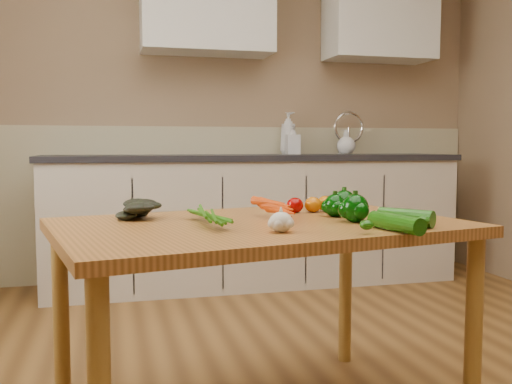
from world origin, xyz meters
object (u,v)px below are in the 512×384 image
object	(u,v)px
soap_bottle_c	(346,142)
tomato_b	(313,205)
garlic_bulb	(281,222)
pepper_b	(344,203)
table	(260,245)
soap_bottle_a	(288,133)
zucchini_b	(396,223)
tomato_a	(295,205)
zucchini_a	(406,217)
soap_bottle_b	(293,140)
carrot_bunch	(255,211)
leafy_greens	(138,205)
pepper_a	(335,206)
tomato_c	(325,204)
pepper_c	(355,208)

from	to	relation	value
soap_bottle_c	tomato_b	size ratio (longest dim) A/B	2.71
garlic_bulb	pepper_b	bearing A→B (deg)	45.25
table	soap_bottle_a	bearing A→B (deg)	58.81
pepper_b	zucchini_b	bearing A→B (deg)	-91.93
soap_bottle_a	tomato_a	world-z (taller)	soap_bottle_a
table	zucchini_a	xyz separation A→B (m)	(0.43, -0.21, 0.11)
table	soap_bottle_c	world-z (taller)	soap_bottle_c
soap_bottle_b	carrot_bunch	world-z (taller)	soap_bottle_b
leafy_greens	tomato_a	size ratio (longest dim) A/B	2.94
carrot_bunch	garlic_bulb	bearing A→B (deg)	-98.36
leafy_greens	pepper_a	size ratio (longest dim) A/B	2.36
leafy_greens	tomato_c	xyz separation A→B (m)	(0.72, 0.05, -0.02)
tomato_c	soap_bottle_a	bearing A→B (deg)	76.67
leafy_greens	tomato_b	distance (m)	0.66
soap_bottle_a	carrot_bunch	bearing A→B (deg)	-139.20
tomato_a	tomato_c	xyz separation A→B (m)	(0.13, 0.02, 0.00)
garlic_bulb	pepper_b	distance (m)	0.50
tomato_a	tomato_b	size ratio (longest dim) A/B	0.98
soap_bottle_a	pepper_b	distance (m)	2.12
pepper_c	zucchini_a	world-z (taller)	pepper_c
table	tomato_c	xyz separation A→B (m)	(0.32, 0.23, 0.11)
table	pepper_a	world-z (taller)	pepper_a
garlic_bulb	tomato_a	world-z (taller)	garlic_bulb
soap_bottle_c	zucchini_b	bearing A→B (deg)	11.16
soap_bottle_c	tomato_a	distance (m)	2.10
soap_bottle_c	tomato_c	bearing A→B (deg)	5.52
table	garlic_bulb	bearing A→B (deg)	-100.78
garlic_bulb	zucchini_b	world-z (taller)	garlic_bulb
carrot_bunch	soap_bottle_b	bearing A→B (deg)	57.33
soap_bottle_a	table	bearing A→B (deg)	-138.71
table	soap_bottle_c	bearing A→B (deg)	48.52
table	carrot_bunch	world-z (taller)	carrot_bunch
tomato_c	zucchini_a	world-z (taller)	tomato_c
table	garlic_bulb	xyz separation A→B (m)	(0.00, -0.24, 0.11)
carrot_bunch	tomato_a	xyz separation A→B (m)	(0.20, 0.18, -0.00)
tomato_c	zucchini_a	xyz separation A→B (m)	(0.10, -0.44, -0.00)
tomato_c	zucchini_a	size ratio (longest dim) A/B	0.37
leafy_greens	pepper_b	bearing A→B (deg)	-4.79
table	soap_bottle_b	xyz separation A→B (m)	(0.79, 2.08, 0.38)
soap_bottle_a	pepper_c	world-z (taller)	soap_bottle_a
soap_bottle_a	pepper_c	bearing A→B (deg)	-130.76
soap_bottle_b	pepper_c	world-z (taller)	soap_bottle_b
soap_bottle_b	tomato_b	world-z (taller)	soap_bottle_b
zucchini_b	soap_bottle_c	bearing A→B (deg)	70.17
zucchini_b	zucchini_a	bearing A→B (deg)	48.53
tomato_a	soap_bottle_b	bearing A→B (deg)	72.28
table	pepper_b	bearing A→B (deg)	7.04
carrot_bunch	tomato_b	xyz separation A→B (m)	(0.28, 0.19, -0.00)
tomato_b	zucchini_b	distance (m)	0.52
tomato_b	pepper_b	bearing A→B (deg)	-46.94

